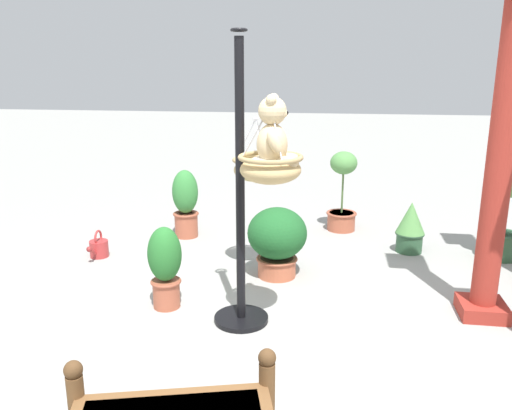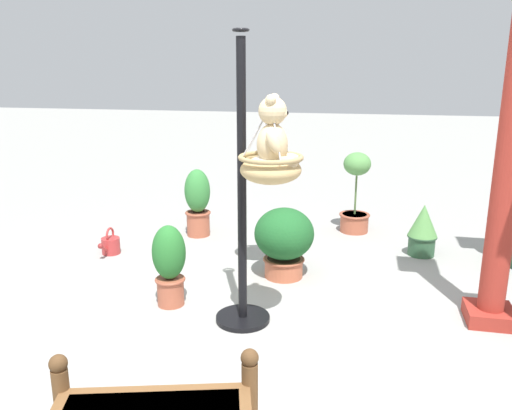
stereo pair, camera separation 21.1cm
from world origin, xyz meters
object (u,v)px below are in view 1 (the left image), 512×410
(potted_plant_conical_shrub, at_px, (186,203))
(potted_plant_trailing_ivy, at_px, (410,227))
(watering_can, at_px, (99,248))
(display_pole_central, at_px, (241,241))
(potted_plant_flowering_red, at_px, (165,265))
(teddy_bear, at_px, (274,136))
(hanging_basket_left_high, at_px, (256,168))
(potted_plant_fern_front, at_px, (504,217))
(potted_plant_bushy_green, at_px, (277,239))
(potted_plant_tall_leafy, at_px, (342,193))
(greenhouse_pillar_right, at_px, (500,163))
(hanging_basket_with_teddy, at_px, (271,167))

(potted_plant_conical_shrub, distance_m, potted_plant_trailing_ivy, 2.62)
(potted_plant_trailing_ivy, distance_m, watering_can, 3.43)
(display_pole_central, height_order, potted_plant_flowering_red, display_pole_central)
(potted_plant_conical_shrub, height_order, watering_can, potted_plant_conical_shrub)
(display_pole_central, relative_size, potted_plant_flowering_red, 3.15)
(teddy_bear, bearing_deg, hanging_basket_left_high, -165.43)
(teddy_bear, xyz_separation_m, potted_plant_fern_front, (-1.98, 2.23, -1.06))
(potted_plant_flowering_red, relative_size, potted_plant_bushy_green, 1.03)
(potted_plant_bushy_green, height_order, potted_plant_conical_shrub, potted_plant_conical_shrub)
(potted_plant_bushy_green, bearing_deg, potted_plant_conical_shrub, -130.83)
(potted_plant_bushy_green, bearing_deg, potted_plant_tall_leafy, 158.45)
(display_pole_central, bearing_deg, potted_plant_flowering_red, -102.88)
(watering_can, bearing_deg, display_pole_central, 56.05)
(potted_plant_flowering_red, bearing_deg, watering_can, -133.37)
(greenhouse_pillar_right, bearing_deg, potted_plant_bushy_green, -108.01)
(potted_plant_fern_front, distance_m, potted_plant_bushy_green, 2.48)
(hanging_basket_left_high, distance_m, potted_plant_trailing_ivy, 1.95)
(potted_plant_fern_front, xyz_separation_m, potted_plant_bushy_green, (0.86, -2.33, -0.08))
(greenhouse_pillar_right, relative_size, potted_plant_fern_front, 2.74)
(display_pole_central, bearing_deg, potted_plant_tall_leafy, 162.49)
(hanging_basket_with_teddy, bearing_deg, teddy_bear, 90.00)
(greenhouse_pillar_right, relative_size, potted_plant_tall_leafy, 2.67)
(hanging_basket_with_teddy, height_order, hanging_basket_left_high, hanging_basket_with_teddy)
(display_pole_central, bearing_deg, greenhouse_pillar_right, 101.47)
(watering_can, bearing_deg, teddy_bear, 56.71)
(teddy_bear, distance_m, potted_plant_tall_leafy, 2.98)
(potted_plant_trailing_ivy, relative_size, watering_can, 1.64)
(display_pole_central, bearing_deg, teddy_bear, 61.30)
(display_pole_central, bearing_deg, hanging_basket_left_high, -177.41)
(greenhouse_pillar_right, bearing_deg, display_pole_central, -78.53)
(hanging_basket_left_high, bearing_deg, potted_plant_flowering_red, -33.87)
(display_pole_central, xyz_separation_m, potted_plant_fern_front, (-1.83, 2.51, -0.22))
(hanging_basket_with_teddy, xyz_separation_m, potted_plant_flowering_red, (-0.31, -0.93, -0.93))
(greenhouse_pillar_right, bearing_deg, hanging_basket_left_high, -109.13)
(teddy_bear, relative_size, watering_can, 1.46)
(display_pole_central, height_order, greenhouse_pillar_right, greenhouse_pillar_right)
(potted_plant_flowering_red, bearing_deg, greenhouse_pillar_right, 95.25)
(hanging_basket_with_teddy, distance_m, potted_plant_fern_front, 3.12)
(potted_plant_fern_front, height_order, watering_can, potted_plant_fern_front)
(hanging_basket_with_teddy, xyz_separation_m, potted_plant_bushy_green, (-1.13, -0.07, -0.92))
(greenhouse_pillar_right, distance_m, potted_plant_fern_front, 1.74)
(potted_plant_fern_front, height_order, potted_plant_tall_leafy, potted_plant_tall_leafy)
(potted_plant_bushy_green, bearing_deg, potted_plant_trailing_ivy, 123.46)
(greenhouse_pillar_right, bearing_deg, potted_plant_fern_front, 159.14)
(hanging_basket_left_high, relative_size, potted_plant_bushy_green, 0.88)
(greenhouse_pillar_right, bearing_deg, teddy_bear, -72.00)
(greenhouse_pillar_right, bearing_deg, potted_plant_conical_shrub, -118.60)
(potted_plant_trailing_ivy, bearing_deg, potted_plant_tall_leafy, -133.13)
(hanging_basket_with_teddy, bearing_deg, potted_plant_fern_front, 131.29)
(potted_plant_bushy_green, distance_m, potted_plant_conical_shrub, 1.63)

